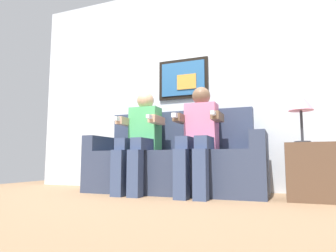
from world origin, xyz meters
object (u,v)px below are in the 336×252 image
Objects in this scene: person_on_left at (140,136)px; side_table_right at (310,172)px; table_lamp at (301,104)px; person_on_right at (199,134)px; couch at (174,164)px.

side_table_right is (1.63, 0.06, -0.36)m from person_on_left.
side_table_right is 1.09× the size of table_lamp.
person_on_right is 0.98m from table_lamp.
table_lamp is at bearing -3.44° from couch.
person_on_left is at bearing -152.56° from couch.
person_on_left is 1.00× the size of person_on_right.
table_lamp is (0.94, 0.09, 0.25)m from person_on_right.
couch is 0.47m from person_on_left.
table_lamp is at bearing 3.30° from person_on_left.
person_on_right is at bearing 0.00° from person_on_left.
person_on_right reaches higher than couch.
person_on_left is at bearing -176.70° from table_lamp.
side_table_right is (1.31, -0.11, -0.06)m from couch.
person_on_left is 2.22× the size of side_table_right.
table_lamp is (1.59, 0.09, 0.25)m from person_on_left.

